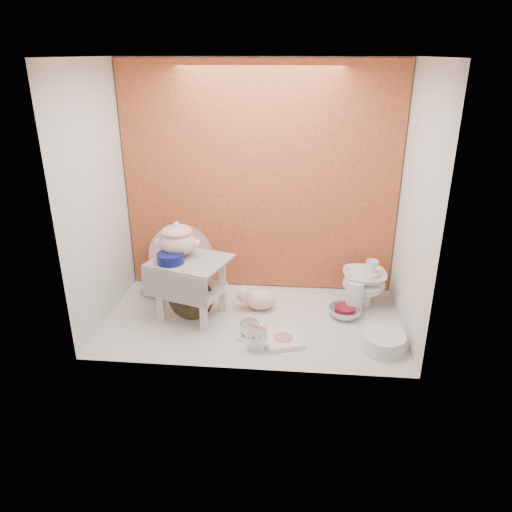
{
  "coord_description": "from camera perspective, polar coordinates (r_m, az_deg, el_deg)",
  "views": [
    {
      "loc": [
        0.26,
        -2.58,
        1.52
      ],
      "look_at": [
        0.02,
        0.02,
        0.42
      ],
      "focal_mm": 34.0,
      "sensor_mm": 36.0,
      "label": 1
    }
  ],
  "objects": [
    {
      "name": "ground",
      "position": [
        3.01,
        -0.42,
        -7.53
      ],
      "size": [
        1.8,
        1.8,
        0.0
      ],
      "primitive_type": "plane",
      "color": "silver",
      "rests_on": "ground"
    },
    {
      "name": "niche_shell",
      "position": [
        2.84,
        -0.1,
        10.82
      ],
      "size": [
        1.86,
        1.03,
        1.53
      ],
      "color": "#C26530",
      "rests_on": "ground"
    },
    {
      "name": "step_stool",
      "position": [
        3.0,
        -7.59,
        -3.72
      ],
      "size": [
        0.53,
        0.49,
        0.38
      ],
      "primitive_type": null,
      "rotation": [
        0.0,
        0.0,
        -0.32
      ],
      "color": "silver",
      "rests_on": "ground"
    },
    {
      "name": "soup_tureen",
      "position": [
        2.95,
        -9.24,
        2.0
      ],
      "size": [
        0.34,
        0.34,
        0.22
      ],
      "primitive_type": null,
      "rotation": [
        0.0,
        0.0,
        0.37
      ],
      "color": "white",
      "rests_on": "step_stool"
    },
    {
      "name": "cobalt_bowl",
      "position": [
        2.89,
        -10.03,
        -0.25
      ],
      "size": [
        0.19,
        0.19,
        0.06
      ],
      "primitive_type": "cylinder",
      "rotation": [
        0.0,
        0.0,
        0.19
      ],
      "color": "#0A1352",
      "rests_on": "step_stool"
    },
    {
      "name": "floral_platter",
      "position": [
        3.39,
        -8.84,
        0.04
      ],
      "size": [
        0.45,
        0.1,
        0.44
      ],
      "primitive_type": null,
      "rotation": [
        0.0,
        0.0,
        0.05
      ],
      "color": "white",
      "rests_on": "ground"
    },
    {
      "name": "blue_white_vase",
      "position": [
        3.33,
        -11.34,
        -2.49
      ],
      "size": [
        0.28,
        0.28,
        0.24
      ],
      "primitive_type": "imported",
      "rotation": [
        0.0,
        0.0,
        -0.22
      ],
      "color": "silver",
      "rests_on": "ground"
    },
    {
      "name": "lacquer_tray",
      "position": [
        2.99,
        -7.7,
        -4.88
      ],
      "size": [
        0.29,
        0.07,
        0.28
      ],
      "primitive_type": null,
      "rotation": [
        0.0,
        0.0,
        -0.04
      ],
      "color": "black",
      "rests_on": "ground"
    },
    {
      "name": "mantel_clock",
      "position": [
        2.69,
        0.03,
        -9.48
      ],
      "size": [
        0.12,
        0.08,
        0.17
      ],
      "primitive_type": "cube",
      "rotation": [
        0.0,
        0.0,
        -0.4
      ],
      "color": "silver",
      "rests_on": "ground"
    },
    {
      "name": "plush_pig",
      "position": [
        3.09,
        0.46,
        -5.05
      ],
      "size": [
        0.29,
        0.23,
        0.15
      ],
      "primitive_type": "ellipsoid",
      "rotation": [
        0.0,
        0.0,
        -0.23
      ],
      "color": "beige",
      "rests_on": "ground"
    },
    {
      "name": "teacup_saucer",
      "position": [
        2.85,
        -0.81,
        -9.27
      ],
      "size": [
        0.22,
        0.22,
        0.01
      ],
      "primitive_type": "cylinder",
      "rotation": [
        0.0,
        0.0,
        0.39
      ],
      "color": "white",
      "rests_on": "ground"
    },
    {
      "name": "gold_rim_teacup",
      "position": [
        2.82,
        -0.81,
        -8.42
      ],
      "size": [
        0.13,
        0.13,
        0.09
      ],
      "primitive_type": "imported",
      "rotation": [
        0.0,
        0.0,
        0.22
      ],
      "color": "white",
      "rests_on": "teacup_saucer"
    },
    {
      "name": "lattice_dish",
      "position": [
        2.8,
        3.2,
        -9.79
      ],
      "size": [
        0.26,
        0.26,
        0.03
      ],
      "primitive_type": "cube",
      "rotation": [
        0.0,
        0.0,
        0.32
      ],
      "color": "white",
      "rests_on": "ground"
    },
    {
      "name": "dinner_plate_stack",
      "position": [
        2.81,
        14.76,
        -9.73
      ],
      "size": [
        0.27,
        0.27,
        0.09
      ],
      "primitive_type": "cylinder",
      "rotation": [
        0.0,
        0.0,
        -0.04
      ],
      "color": "white",
      "rests_on": "ground"
    },
    {
      "name": "crystal_bowl",
      "position": [
        3.08,
        10.4,
        -6.51
      ],
      "size": [
        0.25,
        0.25,
        0.06
      ],
      "primitive_type": "imported",
      "rotation": [
        0.0,
        0.0,
        -0.24
      ],
      "color": "silver",
      "rests_on": "ground"
    },
    {
      "name": "clear_glass_vase",
      "position": [
        3.1,
        11.51,
        -4.81
      ],
      "size": [
        0.11,
        0.11,
        0.21
      ],
      "primitive_type": "cylinder",
      "rotation": [
        0.0,
        0.0,
        -0.06
      ],
      "color": "silver",
      "rests_on": "ground"
    },
    {
      "name": "porcelain_tower",
      "position": [
        3.19,
        12.58,
        -3.02
      ],
      "size": [
        0.35,
        0.35,
        0.31
      ],
      "primitive_type": null,
      "rotation": [
        0.0,
        0.0,
        -0.36
      ],
      "color": "white",
      "rests_on": "ground"
    }
  ]
}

